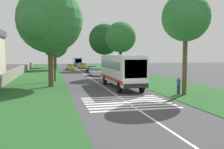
{
  "coord_description": "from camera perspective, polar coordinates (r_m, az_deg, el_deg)",
  "views": [
    {
      "loc": [
        -20.28,
        5.69,
        3.89
      ],
      "look_at": [
        6.96,
        -0.54,
        1.6
      ],
      "focal_mm": 41.28,
      "sensor_mm": 36.0,
      "label": 1
    }
  ],
  "objects": [
    {
      "name": "roadside_tree_right_0",
      "position": [
        61.6,
        -1.89,
        7.62
      ],
      "size": [
        8.73,
        7.36,
        10.89
      ],
      "color": "brown",
      "rests_on": "grass_verge_right"
    },
    {
      "name": "trailing_car_0",
      "position": [
        45.34,
        -3.69,
        0.59
      ],
      "size": [
        4.3,
        1.78,
        1.43
      ],
      "color": "silver",
      "rests_on": "ground"
    },
    {
      "name": "ground",
      "position": [
        21.42,
        2.75,
        -5.78
      ],
      "size": [
        160.0,
        160.0,
        0.0
      ],
      "primitive_type": "plane",
      "color": "#424244"
    },
    {
      "name": "pedestrian",
      "position": [
        25.06,
        14.53,
        -2.3
      ],
      "size": [
        0.34,
        0.34,
        1.69
      ],
      "color": "#26262D",
      "rests_on": "grass_verge_right"
    },
    {
      "name": "trailing_minibus_0",
      "position": [
        80.27,
        -7.64,
        2.96
      ],
      "size": [
        6.0,
        2.14,
        2.53
      ],
      "color": "teal",
      "rests_on": "ground"
    },
    {
      "name": "trailing_car_1",
      "position": [
        53.26,
        -4.55,
        1.19
      ],
      "size": [
        4.3,
        1.78,
        1.43
      ],
      "color": "black",
      "rests_on": "ground"
    },
    {
      "name": "grass_verge_left",
      "position": [
        35.58,
        -16.85,
        -1.76
      ],
      "size": [
        120.0,
        8.0,
        0.04
      ],
      "primitive_type": "cube",
      "color": "#235623",
      "rests_on": "ground"
    },
    {
      "name": "zebra_crossing",
      "position": [
        20.61,
        3.4,
        -6.19
      ],
      "size": [
        5.85,
        6.8,
        0.01
      ],
      "color": "silver",
      "rests_on": "ground"
    },
    {
      "name": "centre_line",
      "position": [
        35.95,
        -3.7,
        -1.53
      ],
      "size": [
        110.0,
        0.16,
        0.01
      ],
      "primitive_type": "cube",
      "color": "silver",
      "rests_on": "ground"
    },
    {
      "name": "trailing_car_2",
      "position": [
        62.54,
        -9.18,
        1.66
      ],
      "size": [
        4.3,
        1.78,
        1.43
      ],
      "color": "gold",
      "rests_on": "ground"
    },
    {
      "name": "utility_pole",
      "position": [
        36.45,
        -12.62,
        5.01
      ],
      "size": [
        0.24,
        1.4,
        7.98
      ],
      "color": "#473828",
      "rests_on": "grass_verge_left"
    },
    {
      "name": "roadside_wall",
      "position": [
        40.83,
        -21.16,
        -0.03
      ],
      "size": [
        70.0,
        0.4,
        1.44
      ],
      "primitive_type": "cube",
      "color": "gray",
      "rests_on": "grass_verge_left"
    },
    {
      "name": "grass_verge_right",
      "position": [
        38.11,
        8.57,
        -1.2
      ],
      "size": [
        120.0,
        8.0,
        0.04
      ],
      "primitive_type": "cube",
      "color": "#235623",
      "rests_on": "ground"
    },
    {
      "name": "roadside_tree_right_1",
      "position": [
        25.09,
        15.75,
        11.78
      ],
      "size": [
        5.45,
        4.46,
        9.41
      ],
      "color": "brown",
      "rests_on": "grass_verge_right"
    },
    {
      "name": "roadside_tree_right_2",
      "position": [
        42.19,
        1.69,
        8.04
      ],
      "size": [
        6.16,
        5.0,
        8.98
      ],
      "color": "#3D2D1E",
      "rests_on": "grass_verge_right"
    },
    {
      "name": "roadside_tree_left_2",
      "position": [
        31.03,
        -13.86,
        11.26
      ],
      "size": [
        8.73,
        7.56,
        11.45
      ],
      "color": "brown",
      "rests_on": "grass_verge_left"
    },
    {
      "name": "roadside_tree_left_0",
      "position": [
        74.35,
        -12.85,
        6.87
      ],
      "size": [
        5.82,
        4.96,
        9.47
      ],
      "color": "#4C3826",
      "rests_on": "grass_verge_left"
    },
    {
      "name": "coach_bus",
      "position": [
        29.3,
        1.96,
        1.27
      ],
      "size": [
        11.16,
        2.62,
        3.73
      ],
      "color": "white",
      "rests_on": "ground"
    },
    {
      "name": "roadside_tree_left_1",
      "position": [
        62.54,
        -12.63,
        6.23
      ],
      "size": [
        7.51,
        6.07,
        8.89
      ],
      "color": "#4C3826",
      "rests_on": "grass_verge_left"
    },
    {
      "name": "trailing_car_3",
      "position": [
        68.44,
        -6.64,
        1.95
      ],
      "size": [
        4.3,
        1.78,
        1.43
      ],
      "color": "gold",
      "rests_on": "ground"
    }
  ]
}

